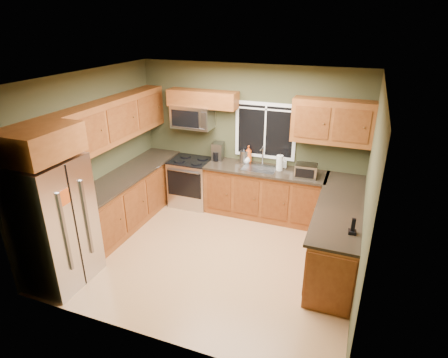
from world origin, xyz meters
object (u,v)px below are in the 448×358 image
Objects in this scene: coffee_maker at (218,152)px; soap_bottle_a at (249,154)px; refrigerator at (55,223)px; kettle at (244,156)px; paper_towel_roll at (280,163)px; toaster_oven at (306,171)px; soap_bottle_b at (284,162)px; microwave at (192,117)px; soap_bottle_c at (246,158)px; range at (192,182)px; cordless_phone at (353,229)px.

coffee_maker reaches higher than soap_bottle_a.
refrigerator is 3.17m from coffee_maker.
paper_towel_roll reaches higher than kettle.
refrigerator is at bearing -130.24° from paper_towel_roll.
toaster_oven is 1.16m from soap_bottle_a.
soap_bottle_a is at bearing 178.87° from soap_bottle_b.
kettle is 0.09m from soap_bottle_a.
refrigerator is 3.49m from soap_bottle_a.
paper_towel_roll reaches higher than toaster_oven.
kettle is (1.00, 0.04, -0.66)m from microwave.
microwave is 2.02× the size of toaster_oven.
soap_bottle_c is (0.57, 0.01, -0.06)m from coffee_maker.
toaster_oven is 1.34× the size of kettle.
kettle reaches higher than toaster_oven.
range is 0.81m from coffee_maker.
soap_bottle_c is (1.05, 0.04, -0.70)m from microwave.
refrigerator is at bearing -163.98° from cordless_phone.
microwave is 3.58× the size of cordless_phone.
microwave reaches higher than kettle.
range is 4.98× the size of soap_bottle_b.
microwave is at bearing -174.98° from soap_bottle_a.
kettle is at bearing -145.77° from soap_bottle_a.
kettle is at bearing 10.23° from range.
kettle is at bearing -177.20° from soap_bottle_b.
range is at bearing 177.65° from toaster_oven.
cordless_phone is (1.33, -1.76, -0.07)m from paper_towel_roll.
toaster_oven is at bearing -5.90° from microwave.
soap_bottle_a reaches higher than paper_towel_roll.
range is at bearing -167.89° from soap_bottle_a.
soap_bottle_a is at bearing 59.57° from refrigerator.
soap_bottle_a reaches higher than soap_bottle_b.
toaster_oven is 1.16× the size of soap_bottle_a.
soap_bottle_c is (0.05, -0.00, -0.04)m from kettle.
soap_bottle_c is (1.05, 0.18, 0.56)m from range.
coffee_maker is 1.83× the size of soap_bottle_c.
range is 1.20m from soap_bottle_c.
soap_bottle_b is (1.27, 0.05, -0.06)m from coffee_maker.
paper_towel_roll is at bearing -15.78° from soap_bottle_a.
microwave is 1.26m from soap_bottle_c.
paper_towel_roll is at bearing -5.39° from coffee_maker.
refrigerator reaches higher than kettle.
cordless_phone is at bearing -29.33° from range.
cordless_phone is (2.55, -1.87, -0.09)m from coffee_maker.
refrigerator is 3.43m from soap_bottle_c.
toaster_oven is 1.77× the size of cordless_phone.
kettle is 0.93× the size of paper_towel_roll.
kettle is 0.06m from soap_bottle_c.
microwave is 3.62m from cordless_phone.
soap_bottle_b is at bearing 3.13° from soap_bottle_c.
soap_bottle_c reaches higher than range.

